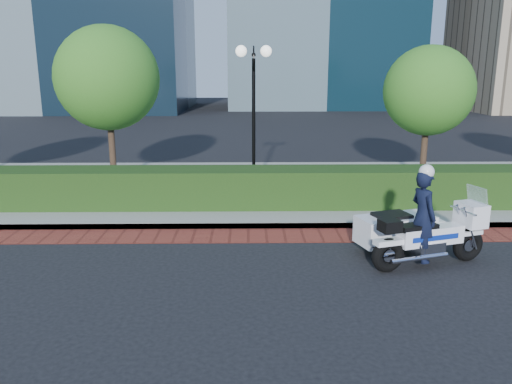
{
  "coord_description": "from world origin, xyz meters",
  "views": [
    {
      "loc": [
        0.85,
        -9.32,
        3.69
      ],
      "look_at": [
        1.01,
        1.64,
        1.0
      ],
      "focal_mm": 35.0,
      "sensor_mm": 36.0,
      "label": 1
    }
  ],
  "objects_px": {
    "lamppost": "(254,96)",
    "tree_b": "(107,78)",
    "police_motorcycle": "(415,227)",
    "tree_c": "(429,91)"
  },
  "relations": [
    {
      "from": "lamppost",
      "to": "tree_b",
      "type": "relative_size",
      "value": 0.86
    },
    {
      "from": "lamppost",
      "to": "tree_c",
      "type": "xyz_separation_m",
      "value": [
        5.5,
        1.3,
        0.09
      ]
    },
    {
      "from": "lamppost",
      "to": "police_motorcycle",
      "type": "relative_size",
      "value": 1.68
    },
    {
      "from": "tree_c",
      "to": "lamppost",
      "type": "bearing_deg",
      "value": -166.7
    },
    {
      "from": "tree_b",
      "to": "police_motorcycle",
      "type": "xyz_separation_m",
      "value": [
        7.6,
        -6.55,
        -2.75
      ]
    },
    {
      "from": "lamppost",
      "to": "tree_b",
      "type": "height_order",
      "value": "tree_b"
    },
    {
      "from": "tree_b",
      "to": "police_motorcycle",
      "type": "distance_m",
      "value": 10.4
    },
    {
      "from": "tree_b",
      "to": "police_motorcycle",
      "type": "relative_size",
      "value": 1.95
    },
    {
      "from": "tree_b",
      "to": "tree_c",
      "type": "relative_size",
      "value": 1.14
    },
    {
      "from": "tree_c",
      "to": "police_motorcycle",
      "type": "relative_size",
      "value": 1.71
    }
  ]
}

